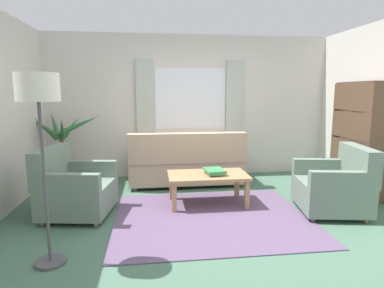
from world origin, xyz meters
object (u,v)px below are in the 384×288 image
Objects in this scene: couch at (186,163)px; standing_lamp at (39,104)px; armchair_right at (336,186)px; book_stack_on_table at (214,171)px; bookshelf at (357,138)px; armchair_left at (73,188)px; potted_plant at (62,157)px; coffee_table at (208,178)px.

couch is 1.10× the size of standing_lamp.
couch reaches higher than armchair_right.
couch reaches higher than book_stack_on_table.
armchair_left is at bearing 94.63° from bookshelf.
standing_lamp reaches higher than couch.
couch is 1.97× the size of armchair_right.
book_stack_on_table is 0.21× the size of bookshelf.
book_stack_on_table is 2.47m from standing_lamp.
book_stack_on_table is 0.28× the size of potted_plant.
armchair_left is at bearing -86.00° from armchair_right.
potted_plant is (-2.26, 1.25, 0.10)m from coffee_table.
potted_plant is at bearing -104.91° from armchair_right.
bookshelf reaches higher than coffee_table.
armchair_right reaches higher than coffee_table.
coffee_table is at bearing 165.08° from book_stack_on_table.
couch is 1.10× the size of bookshelf.
couch is 1.49× the size of potted_plant.
couch is 1.98m from armchair_left.
armchair_left is (-1.58, -1.20, -0.01)m from couch.
armchair_right is 1.10m from bookshelf.
armchair_right is 4.26m from potted_plant.
potted_plant is at bearing 76.43° from bookshelf.
book_stack_on_table is 2.26m from bookshelf.
couch is at bearing -43.82° from armchair_left.
armchair_left reaches higher than coffee_table.
standing_lamp reaches higher than bookshelf.
book_stack_on_table reaches higher than coffee_table.
coffee_table is at bearing 38.95° from standing_lamp.
standing_lamp is at bearing 57.60° from couch.
potted_plant is at bearing 151.47° from book_stack_on_table.
standing_lamp is (-1.81, -1.37, 0.99)m from book_stack_on_table.
bookshelf is at bearing -13.57° from potted_plant.
armchair_right is 0.56× the size of standing_lamp.
standing_lamp is (0.54, -2.65, 0.98)m from potted_plant.
potted_plant is at bearing 27.94° from armchair_left.
standing_lamp reaches higher than armchair_right.
potted_plant is (-0.49, 1.43, 0.13)m from armchair_left.
book_stack_on_table is at bearing -14.92° from coffee_table.
couch is at bearing -120.80° from armchair_right.
armchair_left is 4.13m from bookshelf.
book_stack_on_table is 0.20× the size of standing_lamp.
couch is at bearing 100.62° from coffee_table.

